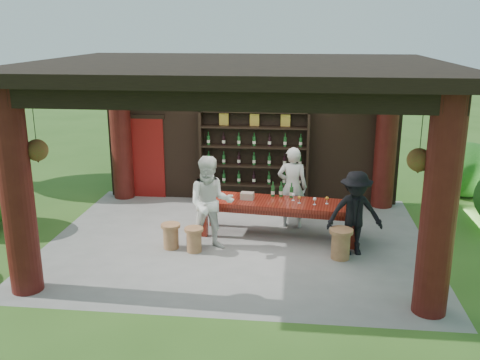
# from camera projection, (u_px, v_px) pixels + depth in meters

# --- Properties ---
(ground) EXTENTS (90.00, 90.00, 0.00)m
(ground) POSITION_uv_depth(u_px,v_px,m) (238.00, 241.00, 10.63)
(ground) COLOR #2D5119
(ground) RESTS_ON ground
(pavilion) EXTENTS (7.50, 6.00, 3.60)m
(pavilion) POSITION_uv_depth(u_px,v_px,m) (239.00, 131.00, 10.45)
(pavilion) COLOR slate
(pavilion) RESTS_ON ground
(wine_shelf) EXTENTS (2.58, 0.39, 2.27)m
(wine_shelf) POSITION_uv_depth(u_px,v_px,m) (254.00, 157.00, 12.64)
(wine_shelf) COLOR black
(wine_shelf) RESTS_ON ground
(tasting_table) EXTENTS (3.27, 1.16, 0.75)m
(tasting_table) POSITION_uv_depth(u_px,v_px,m) (280.00, 207.00, 10.70)
(tasting_table) COLOR #5B150D
(tasting_table) RESTS_ON ground
(stool_near_left) EXTENTS (0.36, 0.36, 0.47)m
(stool_near_left) POSITION_uv_depth(u_px,v_px,m) (194.00, 239.00, 10.07)
(stool_near_left) COLOR brown
(stool_near_left) RESTS_ON ground
(stool_near_right) EXTENTS (0.43, 0.43, 0.57)m
(stool_near_right) POSITION_uv_depth(u_px,v_px,m) (341.00, 243.00, 9.75)
(stool_near_right) COLOR brown
(stool_near_right) RESTS_ON ground
(stool_far_left) EXTENTS (0.37, 0.37, 0.49)m
(stool_far_left) POSITION_uv_depth(u_px,v_px,m) (171.00, 235.00, 10.22)
(stool_far_left) COLOR brown
(stool_far_left) RESTS_ON ground
(host) EXTENTS (0.66, 0.46, 1.73)m
(host) POSITION_uv_depth(u_px,v_px,m) (292.00, 187.00, 11.19)
(host) COLOR beige
(host) RESTS_ON ground
(guest_woman) EXTENTS (1.01, 0.86, 1.82)m
(guest_woman) POSITION_uv_depth(u_px,v_px,m) (211.00, 203.00, 10.03)
(guest_woman) COLOR silver
(guest_woman) RESTS_ON ground
(guest_man) EXTENTS (1.10, 0.71, 1.60)m
(guest_man) POSITION_uv_depth(u_px,v_px,m) (355.00, 213.00, 9.82)
(guest_man) COLOR black
(guest_man) RESTS_ON ground
(table_bottles) EXTENTS (0.46, 0.13, 0.31)m
(table_bottles) POSITION_uv_depth(u_px,v_px,m) (282.00, 189.00, 10.91)
(table_bottles) COLOR #194C1E
(table_bottles) RESTS_ON tasting_table
(table_glasses) EXTENTS (0.73, 0.29, 0.15)m
(table_glasses) POSITION_uv_depth(u_px,v_px,m) (308.00, 199.00, 10.54)
(table_glasses) COLOR silver
(table_glasses) RESTS_ON tasting_table
(napkin_basket) EXTENTS (0.28, 0.21, 0.14)m
(napkin_basket) POSITION_uv_depth(u_px,v_px,m) (247.00, 196.00, 10.77)
(napkin_basket) COLOR #BF6672
(napkin_basket) RESTS_ON tasting_table
(shrubs) EXTENTS (14.78, 7.37, 1.36)m
(shrubs) POSITION_uv_depth(u_px,v_px,m) (362.00, 203.00, 11.17)
(shrubs) COLOR #194C14
(shrubs) RESTS_ON ground
(trees) EXTENTS (20.79, 9.09, 4.80)m
(trees) POSITION_uv_depth(u_px,v_px,m) (419.00, 66.00, 10.31)
(trees) COLOR #3F2819
(trees) RESTS_ON ground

